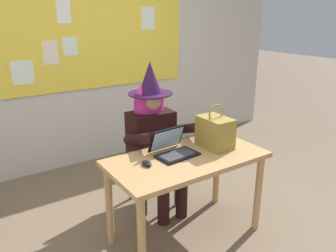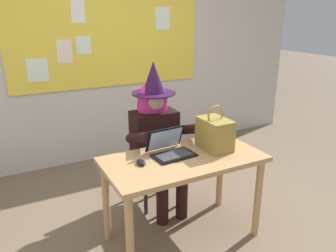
% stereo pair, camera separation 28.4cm
% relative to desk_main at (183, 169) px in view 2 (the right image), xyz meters
% --- Properties ---
extents(ground_plane, '(24.00, 24.00, 0.00)m').
position_rel_desk_main_xyz_m(ground_plane, '(0.07, 0.04, -0.64)').
color(ground_plane, '#75604C').
extents(wall_back_bulletin, '(5.73, 2.15, 2.67)m').
position_rel_desk_main_xyz_m(wall_back_bulletin, '(0.07, 1.96, 0.71)').
color(wall_back_bulletin, beige).
rests_on(wall_back_bulletin, ground).
extents(desk_main, '(1.27, 0.66, 0.74)m').
position_rel_desk_main_xyz_m(desk_main, '(0.00, 0.00, 0.00)').
color(desk_main, tan).
rests_on(desk_main, ground).
extents(chair_at_desk, '(0.45, 0.45, 0.88)m').
position_rel_desk_main_xyz_m(chair_at_desk, '(0.05, 0.69, -0.15)').
color(chair_at_desk, black).
rests_on(chair_at_desk, ground).
extents(person_costumed, '(0.60, 0.67, 1.42)m').
position_rel_desk_main_xyz_m(person_costumed, '(0.04, 0.57, 0.14)').
color(person_costumed, black).
rests_on(person_costumed, ground).
extents(laptop, '(0.35, 0.30, 0.21)m').
position_rel_desk_main_xyz_m(laptop, '(-0.06, 0.10, 0.15)').
color(laptop, black).
rests_on(laptop, desk_main).
extents(computer_mouse, '(0.06, 0.11, 0.03)m').
position_rel_desk_main_xyz_m(computer_mouse, '(-0.35, 0.03, 0.12)').
color(computer_mouse, black).
rests_on(computer_mouse, desk_main).
extents(handbag, '(0.20, 0.30, 0.38)m').
position_rel_desk_main_xyz_m(handbag, '(0.32, 0.04, 0.24)').
color(handbag, olive).
rests_on(handbag, desk_main).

